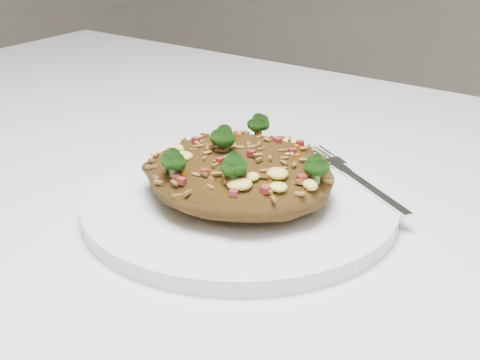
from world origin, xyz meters
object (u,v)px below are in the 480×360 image
(dining_table, at_px, (202,247))
(plate, at_px, (240,203))
(fork, at_px, (360,181))
(fried_rice, at_px, (240,166))

(dining_table, xyz_separation_m, plate, (0.09, -0.05, 0.10))
(plate, relative_size, fork, 1.84)
(dining_table, relative_size, fork, 8.23)
(dining_table, relative_size, fried_rice, 7.24)
(dining_table, distance_m, fork, 0.19)
(fork, bearing_deg, plate, -98.49)
(dining_table, relative_size, plate, 4.47)
(plate, distance_m, fork, 0.11)
(plate, relative_size, fried_rice, 1.62)
(fork, bearing_deg, fried_rice, -98.28)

